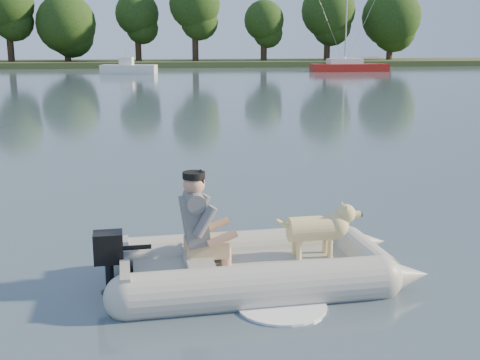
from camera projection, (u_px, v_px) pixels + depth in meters
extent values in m
plane|color=slate|center=(281.00, 279.00, 6.96)|extent=(160.00, 160.00, 0.00)
cube|color=#47512D|center=(161.00, 64.00, 66.64)|extent=(160.00, 12.00, 0.70)
cylinder|color=#332316|center=(10.00, 47.00, 62.99)|extent=(0.70, 0.70, 4.24)
sphere|color=#2E4B19|center=(7.00, 3.00, 62.01)|extent=(5.55, 5.55, 5.55)
cylinder|color=#332316|center=(68.00, 53.00, 64.28)|extent=(0.70, 0.70, 2.94)
sphere|color=#2E4B19|center=(66.00, 24.00, 63.60)|extent=(6.27, 6.27, 6.27)
cylinder|color=#332316|center=(138.00, 49.00, 65.88)|extent=(0.70, 0.70, 3.67)
sphere|color=#2E4B19|center=(137.00, 13.00, 65.03)|extent=(4.69, 4.69, 4.69)
cylinder|color=#332316|center=(195.00, 46.00, 64.97)|extent=(0.70, 0.70, 4.29)
sphere|color=#2E4B19|center=(195.00, 4.00, 63.97)|extent=(5.43, 5.43, 5.43)
cylinder|color=#332316|center=(264.00, 51.00, 66.45)|extent=(0.70, 0.70, 3.21)
sphere|color=#2E4B19|center=(264.00, 20.00, 65.71)|extent=(4.41, 4.41, 4.41)
cylinder|color=#332316|center=(327.00, 48.00, 68.04)|extent=(0.70, 0.70, 3.94)
sphere|color=#2E4B19|center=(328.00, 11.00, 67.13)|extent=(6.03, 6.03, 6.03)
cylinder|color=#332316|center=(390.00, 49.00, 69.45)|extent=(0.70, 0.70, 3.52)
sphere|color=#2E4B19|center=(391.00, 17.00, 68.64)|extent=(6.68, 6.68, 6.68)
cube|color=#A31912|center=(349.00, 69.00, 54.40)|extent=(6.95, 2.25, 0.86)
cube|color=white|center=(345.00, 61.00, 54.20)|extent=(3.06, 1.63, 0.52)
cylinder|color=#A5A5AA|center=(347.00, 14.00, 53.27)|extent=(0.14, 0.14, 8.62)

